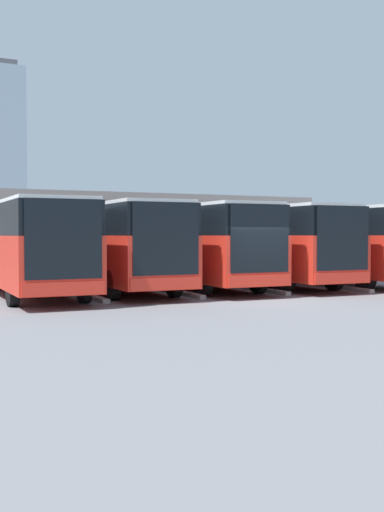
% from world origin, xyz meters
% --- Properties ---
extents(ground_plane, '(600.00, 600.00, 0.00)m').
position_xyz_m(ground_plane, '(0.00, 0.00, 0.00)').
color(ground_plane, slate).
extents(bus_0, '(2.79, 10.66, 3.42)m').
position_xyz_m(bus_0, '(-6.87, -4.88, 1.90)').
color(bus_0, red).
rests_on(bus_0, ground_plane).
extents(curb_divider_0, '(0.34, 5.39, 0.15)m').
position_xyz_m(curb_divider_0, '(-5.16, -3.31, 0.07)').
color(curb_divider_0, '#9E9E99').
rests_on(curb_divider_0, ground_plane).
extents(bus_1, '(2.79, 10.66, 3.42)m').
position_xyz_m(bus_1, '(-3.44, -5.47, 1.90)').
color(bus_1, red).
rests_on(bus_1, ground_plane).
extents(curb_divider_1, '(0.34, 5.39, 0.15)m').
position_xyz_m(curb_divider_1, '(-1.72, -3.90, 0.07)').
color(curb_divider_1, '#9E9E99').
rests_on(curb_divider_1, ground_plane).
extents(bus_2, '(2.79, 10.66, 3.42)m').
position_xyz_m(bus_2, '(0.00, -5.62, 1.90)').
color(bus_2, red).
rests_on(bus_2, ground_plane).
extents(curb_divider_2, '(0.34, 5.39, 0.15)m').
position_xyz_m(curb_divider_2, '(1.72, -4.06, 0.07)').
color(curb_divider_2, '#9E9E99').
rests_on(curb_divider_2, ground_plane).
extents(bus_3, '(2.79, 10.66, 3.42)m').
position_xyz_m(bus_3, '(3.44, -5.76, 1.90)').
color(bus_3, red).
rests_on(bus_3, ground_plane).
extents(curb_divider_3, '(0.34, 5.39, 0.15)m').
position_xyz_m(curb_divider_3, '(5.16, -4.20, 0.07)').
color(curb_divider_3, '#9E9E99').
rests_on(curb_divider_3, ground_plane).
extents(bus_4, '(2.79, 10.66, 3.42)m').
position_xyz_m(bus_4, '(6.87, -5.33, 1.90)').
color(bus_4, red).
rests_on(bus_4, ground_plane).
extents(station_building, '(27.57, 15.42, 4.67)m').
position_xyz_m(station_building, '(0.00, -22.44, 2.36)').
color(station_building, gray).
rests_on(station_building, ground_plane).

